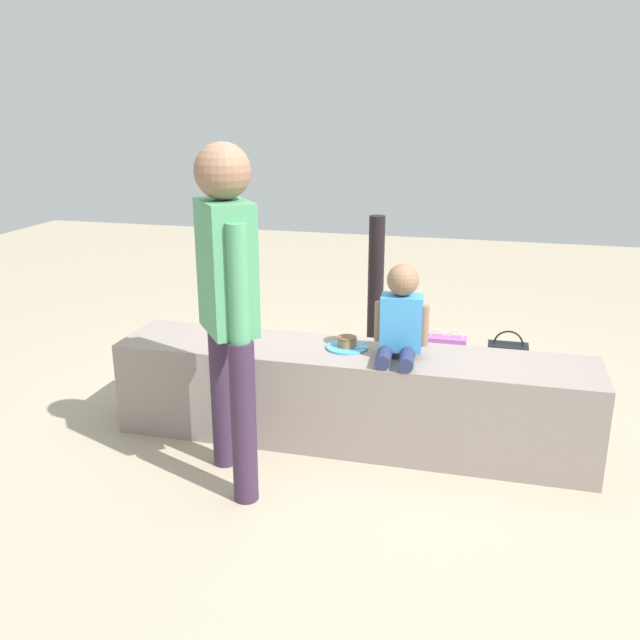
{
  "coord_description": "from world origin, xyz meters",
  "views": [
    {
      "loc": [
        0.68,
        -3.31,
        1.76
      ],
      "look_at": [
        -0.1,
        -0.28,
        0.76
      ],
      "focal_mm": 38.53,
      "sensor_mm": 36.0,
      "label": 1
    }
  ],
  "objects_px": {
    "water_bottle_near_gift": "(325,353)",
    "handbag_black_leather": "(507,360)",
    "cake_plate": "(347,345)",
    "gift_bag": "(445,360)",
    "child_seated": "(401,317)",
    "adult_standing": "(227,289)"
  },
  "relations": [
    {
      "from": "adult_standing",
      "to": "handbag_black_leather",
      "type": "bearing_deg",
      "value": 53.11
    },
    {
      "from": "cake_plate",
      "to": "handbag_black_leather",
      "type": "relative_size",
      "value": 0.7
    },
    {
      "from": "gift_bag",
      "to": "child_seated",
      "type": "bearing_deg",
      "value": -100.25
    },
    {
      "from": "adult_standing",
      "to": "water_bottle_near_gift",
      "type": "relative_size",
      "value": 6.83
    },
    {
      "from": "water_bottle_near_gift",
      "to": "handbag_black_leather",
      "type": "relative_size",
      "value": 0.73
    },
    {
      "from": "adult_standing",
      "to": "child_seated",
      "type": "bearing_deg",
      "value": 36.64
    },
    {
      "from": "child_seated",
      "to": "gift_bag",
      "type": "bearing_deg",
      "value": 79.75
    },
    {
      "from": "water_bottle_near_gift",
      "to": "gift_bag",
      "type": "bearing_deg",
      "value": -4.82
    },
    {
      "from": "water_bottle_near_gift",
      "to": "handbag_black_leather",
      "type": "height_order",
      "value": "handbag_black_leather"
    },
    {
      "from": "child_seated",
      "to": "handbag_black_leather",
      "type": "height_order",
      "value": "child_seated"
    },
    {
      "from": "water_bottle_near_gift",
      "to": "handbag_black_leather",
      "type": "bearing_deg",
      "value": 7.08
    },
    {
      "from": "child_seated",
      "to": "adult_standing",
      "type": "xyz_separation_m",
      "value": [
        -0.71,
        -0.53,
        0.24
      ]
    },
    {
      "from": "handbag_black_leather",
      "to": "cake_plate",
      "type": "bearing_deg",
      "value": -127.49
    },
    {
      "from": "adult_standing",
      "to": "handbag_black_leather",
      "type": "xyz_separation_m",
      "value": [
        1.28,
        1.7,
        -0.85
      ]
    },
    {
      "from": "handbag_black_leather",
      "to": "gift_bag",
      "type": "bearing_deg",
      "value": -150.93
    },
    {
      "from": "gift_bag",
      "to": "water_bottle_near_gift",
      "type": "relative_size",
      "value": 1.57
    },
    {
      "from": "adult_standing",
      "to": "handbag_black_leather",
      "type": "height_order",
      "value": "adult_standing"
    },
    {
      "from": "cake_plate",
      "to": "water_bottle_near_gift",
      "type": "height_order",
      "value": "cake_plate"
    },
    {
      "from": "child_seated",
      "to": "handbag_black_leather",
      "type": "bearing_deg",
      "value": 64.19
    },
    {
      "from": "cake_plate",
      "to": "water_bottle_near_gift",
      "type": "xyz_separation_m",
      "value": [
        -0.36,
        0.97,
        -0.43
      ]
    },
    {
      "from": "child_seated",
      "to": "gift_bag",
      "type": "relative_size",
      "value": 1.32
    },
    {
      "from": "cake_plate",
      "to": "handbag_black_leather",
      "type": "xyz_separation_m",
      "value": [
        0.86,
        1.12,
        -0.42
      ]
    }
  ]
}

